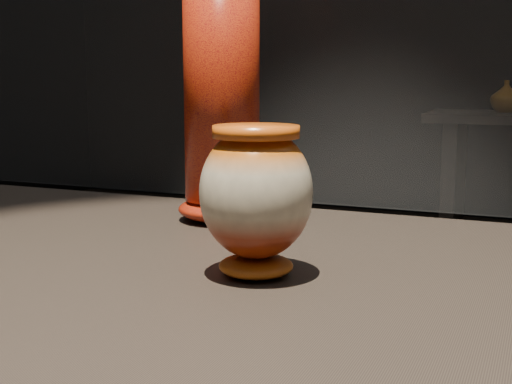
% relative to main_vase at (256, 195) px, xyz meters
% --- Properties ---
extents(main_vase, '(0.15, 0.15, 0.17)m').
position_rel_main_vase_xyz_m(main_vase, '(0.00, 0.00, 0.00)').
color(main_vase, maroon).
rests_on(main_vase, display_plinth).
extents(tall_vase, '(0.14, 0.14, 0.43)m').
position_rel_main_vase_xyz_m(tall_vase, '(-0.17, 0.26, 0.12)').
color(tall_vase, '#BB350C').
rests_on(tall_vase, display_plinth).
extents(back_vase_left, '(0.24, 0.24, 0.18)m').
position_rel_main_vase_xyz_m(back_vase_left, '(0.05, 3.56, -0.00)').
color(back_vase_left, '#9C6916').
rests_on(back_vase_left, back_shelf).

